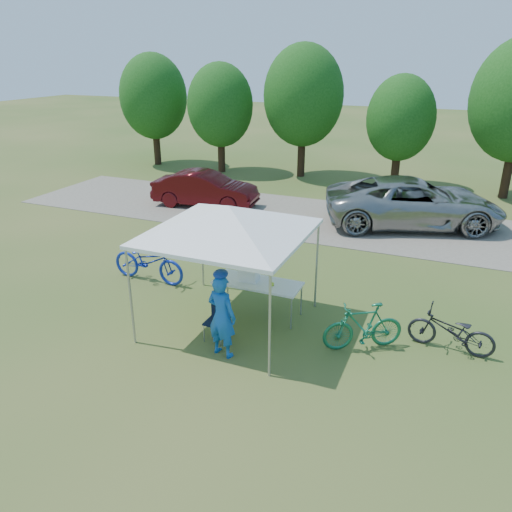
# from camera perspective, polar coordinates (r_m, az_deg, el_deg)

# --- Properties ---
(ground) EXTENTS (100.00, 100.00, 0.00)m
(ground) POSITION_cam_1_polar(r_m,az_deg,el_deg) (11.28, -2.87, -7.66)
(ground) COLOR #2D5119
(ground) RESTS_ON ground
(gravel_strip) EXTENTS (24.00, 5.00, 0.02)m
(gravel_strip) POSITION_cam_1_polar(r_m,az_deg,el_deg) (18.21, 7.99, 4.10)
(gravel_strip) COLOR gray
(gravel_strip) RESTS_ON ground
(canopy) EXTENTS (4.53, 4.53, 3.00)m
(canopy) POSITION_cam_1_polar(r_m,az_deg,el_deg) (10.22, -3.15, 5.35)
(canopy) COLOR #A5A5AA
(canopy) RESTS_ON ground
(treeline) EXTENTS (24.89, 4.28, 6.30)m
(treeline) POSITION_cam_1_polar(r_m,az_deg,el_deg) (23.38, 11.81, 16.69)
(treeline) COLOR #382314
(treeline) RESTS_ON ground
(folding_table) EXTENTS (1.98, 0.82, 0.81)m
(folding_table) POSITION_cam_1_polar(r_m,az_deg,el_deg) (11.29, 0.19, -3.18)
(folding_table) COLOR white
(folding_table) RESTS_ON ground
(folding_chair) EXTENTS (0.45, 0.46, 0.86)m
(folding_chair) POSITION_cam_1_polar(r_m,az_deg,el_deg) (10.54, -4.31, -6.81)
(folding_chair) COLOR black
(folding_chair) RESTS_ON ground
(cooler) EXTENTS (0.45, 0.31, 0.33)m
(cooler) POSITION_cam_1_polar(r_m,az_deg,el_deg) (11.28, -0.81, -2.05)
(cooler) COLOR white
(cooler) RESTS_ON folding_table
(ice_cream_cup) EXTENTS (0.09, 0.09, 0.06)m
(ice_cream_cup) POSITION_cam_1_polar(r_m,az_deg,el_deg) (11.09, 1.86, -3.25)
(ice_cream_cup) COLOR #BDD832
(ice_cream_cup) RESTS_ON folding_table
(cyclist) EXTENTS (0.70, 0.53, 1.73)m
(cyclist) POSITION_cam_1_polar(r_m,az_deg,el_deg) (9.78, -3.93, -6.87)
(cyclist) COLOR #1657B3
(cyclist) RESTS_ON ground
(bike_blue) EXTENTS (2.12, 0.78, 1.11)m
(bike_blue) POSITION_cam_1_polar(r_m,az_deg,el_deg) (13.34, -12.20, -0.59)
(bike_blue) COLOR #132AA6
(bike_blue) RESTS_ON ground
(bike_green) EXTENTS (1.67, 1.28, 1.00)m
(bike_green) POSITION_cam_1_polar(r_m,az_deg,el_deg) (10.37, 12.13, -7.86)
(bike_green) COLOR #176A46
(bike_green) RESTS_ON ground
(bike_dark) EXTENTS (1.74, 0.74, 0.89)m
(bike_dark) POSITION_cam_1_polar(r_m,az_deg,el_deg) (10.82, 21.41, -7.99)
(bike_dark) COLOR black
(bike_dark) RESTS_ON ground
(minivan) EXTENTS (6.53, 4.56, 1.65)m
(minivan) POSITION_cam_1_polar(r_m,az_deg,el_deg) (18.03, 17.57, 5.86)
(minivan) COLOR #9B9C97
(minivan) RESTS_ON gravel_strip
(sedan) EXTENTS (4.21, 1.89, 1.34)m
(sedan) POSITION_cam_1_polar(r_m,az_deg,el_deg) (19.67, -5.81, 7.63)
(sedan) COLOR #440B0E
(sedan) RESTS_ON gravel_strip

